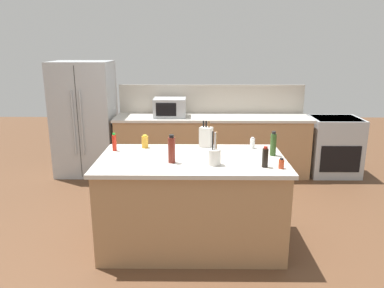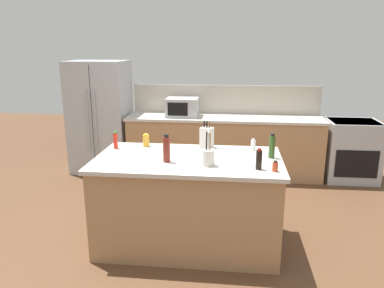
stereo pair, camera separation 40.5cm
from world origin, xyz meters
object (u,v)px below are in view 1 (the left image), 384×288
(refrigerator, at_px, (85,119))
(olive_oil_bottle, at_px, (273,144))
(soy_sauce_bottle, at_px, (265,157))
(spice_jar_paprika, at_px, (281,164))
(hot_sauce_bottle, at_px, (114,142))
(knife_block, at_px, (206,137))
(honey_jar, at_px, (145,142))
(salt_shaker, at_px, (252,143))
(range_oven, at_px, (334,146))
(utensil_crock, at_px, (214,156))
(microwave, at_px, (170,107))
(vinegar_bottle, at_px, (172,150))

(refrigerator, distance_m, olive_oil_bottle, 3.34)
(soy_sauce_bottle, xyz_separation_m, olive_oil_bottle, (0.15, 0.38, 0.03))
(spice_jar_paprika, height_order, hot_sauce_bottle, hot_sauce_bottle)
(hot_sauce_bottle, bearing_deg, soy_sauce_bottle, -19.64)
(knife_block, relative_size, honey_jar, 2.04)
(honey_jar, xyz_separation_m, salt_shaker, (1.17, -0.01, -0.01))
(refrigerator, relative_size, knife_block, 6.16)
(refrigerator, bearing_deg, spice_jar_paprika, -45.27)
(spice_jar_paprika, xyz_separation_m, hot_sauce_bottle, (-1.65, 0.58, 0.04))
(range_oven, height_order, olive_oil_bottle, olive_oil_bottle)
(range_oven, distance_m, knife_block, 2.80)
(hot_sauce_bottle, bearing_deg, utensil_crock, -24.43)
(knife_block, distance_m, olive_oil_bottle, 0.75)
(olive_oil_bottle, height_order, salt_shaker, olive_oil_bottle)
(salt_shaker, bearing_deg, spice_jar_paprika, -76.42)
(range_oven, distance_m, spice_jar_paprika, 2.93)
(refrigerator, height_order, salt_shaker, refrigerator)
(refrigerator, relative_size, microwave, 3.60)
(refrigerator, relative_size, range_oven, 1.94)
(range_oven, relative_size, utensil_crock, 2.87)
(microwave, xyz_separation_m, olive_oil_bottle, (1.19, -2.10, -0.02))
(range_oven, xyz_separation_m, spice_jar_paprika, (-1.42, -2.51, 0.52))
(range_oven, bearing_deg, salt_shaker, -130.89)
(refrigerator, bearing_deg, range_oven, -0.74)
(microwave, distance_m, knife_block, 1.85)
(refrigerator, xyz_separation_m, hot_sauce_bottle, (0.89, -1.99, 0.14))
(knife_block, xyz_separation_m, spice_jar_paprika, (0.67, -0.74, -0.07))
(salt_shaker, bearing_deg, olive_oil_bottle, -57.50)
(honey_jar, bearing_deg, hot_sauce_bottle, -158.86)
(knife_block, distance_m, hot_sauce_bottle, 0.99)
(soy_sauce_bottle, bearing_deg, salt_shaker, 91.91)
(range_oven, height_order, salt_shaker, salt_shaker)
(spice_jar_paprika, relative_size, salt_shaker, 0.81)
(refrigerator, bearing_deg, vinegar_bottle, -57.48)
(microwave, distance_m, utensil_crock, 2.48)
(knife_block, relative_size, vinegar_bottle, 1.06)
(vinegar_bottle, bearing_deg, spice_jar_paprika, -9.38)
(refrigerator, relative_size, honey_jar, 12.59)
(olive_oil_bottle, bearing_deg, vinegar_bottle, -166.30)
(microwave, bearing_deg, hot_sauce_bottle, -103.42)
(refrigerator, bearing_deg, olive_oil_bottle, -40.18)
(microwave, bearing_deg, refrigerator, 177.83)
(utensil_crock, relative_size, soy_sauce_bottle, 1.63)
(vinegar_bottle, xyz_separation_m, hot_sauce_bottle, (-0.64, 0.41, -0.04))
(spice_jar_paprika, bearing_deg, soy_sauce_bottle, 164.72)
(knife_block, relative_size, spice_jar_paprika, 2.94)
(range_oven, xyz_separation_m, utensil_crock, (-2.03, -2.41, 0.56))
(vinegar_bottle, bearing_deg, range_oven, 43.95)
(refrigerator, relative_size, hot_sauce_bottle, 9.38)
(spice_jar_paprika, relative_size, hot_sauce_bottle, 0.52)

